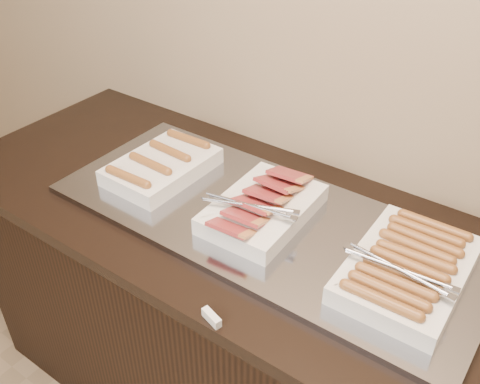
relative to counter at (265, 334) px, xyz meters
name	(u,v)px	position (x,y,z in m)	size (l,w,h in m)	color
counter	(265,334)	(0.00, 0.00, 0.00)	(2.06, 0.76, 0.90)	black
warming_tray	(264,220)	(-0.02, 0.00, 0.46)	(1.20, 0.50, 0.02)	gray
dish_left	(162,166)	(-0.39, 0.00, 0.50)	(0.22, 0.33, 0.07)	silver
dish_center	(262,207)	(-0.02, 0.00, 0.50)	(0.27, 0.36, 0.09)	silver
dish_right	(407,268)	(0.38, 0.00, 0.50)	(0.27, 0.38, 0.08)	silver
label_holder	(212,318)	(0.08, -0.36, 0.46)	(0.06, 0.02, 0.02)	silver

